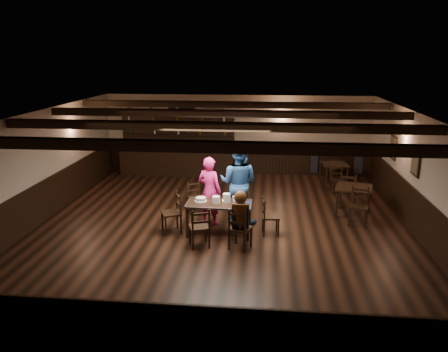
# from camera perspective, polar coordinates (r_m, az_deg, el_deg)

# --- Properties ---
(ground) EXTENTS (10.00, 10.00, 0.00)m
(ground) POSITION_cam_1_polar(r_m,az_deg,el_deg) (10.54, -0.27, -6.72)
(ground) COLOR black
(ground) RESTS_ON ground
(room_shell) EXTENTS (9.02, 10.02, 2.71)m
(room_shell) POSITION_cam_1_polar(r_m,az_deg,el_deg) (10.05, -0.20, 2.61)
(room_shell) COLOR #BBB09B
(room_shell) RESTS_ON ground
(dining_table) EXTENTS (1.49, 0.76, 0.75)m
(dining_table) POSITION_cam_1_polar(r_m,az_deg,el_deg) (9.96, -0.66, -4.01)
(dining_table) COLOR black
(dining_table) RESTS_ON ground
(chair_near_left) EXTENTS (0.53, 0.52, 0.89)m
(chair_near_left) POSITION_cam_1_polar(r_m,az_deg,el_deg) (9.31, -3.15, -6.42)
(chair_near_left) COLOR black
(chair_near_left) RESTS_ON ground
(chair_near_right) EXTENTS (0.54, 0.53, 0.91)m
(chair_near_right) POSITION_cam_1_polar(r_m,az_deg,el_deg) (9.20, 1.94, -6.59)
(chair_near_right) COLOR black
(chair_near_right) RESTS_ON ground
(chair_end_left) EXTENTS (0.57, 0.58, 0.94)m
(chair_end_left) POSITION_cam_1_polar(r_m,az_deg,el_deg) (10.17, -6.47, -4.36)
(chair_end_left) COLOR black
(chair_end_left) RESTS_ON ground
(chair_end_right) EXTENTS (0.42, 0.43, 0.86)m
(chair_end_right) POSITION_cam_1_polar(r_m,az_deg,el_deg) (10.04, 5.71, -4.91)
(chair_end_right) COLOR black
(chair_end_right) RESTS_ON ground
(chair_far_pushed) EXTENTS (0.52, 0.52, 0.81)m
(chair_far_pushed) POSITION_cam_1_polar(r_m,az_deg,el_deg) (11.44, -3.84, -2.41)
(chair_far_pushed) COLOR black
(chair_far_pushed) RESTS_ON ground
(woman_pink) EXTENTS (0.72, 0.61, 1.68)m
(woman_pink) POSITION_cam_1_polar(r_m,az_deg,el_deg) (10.50, -1.90, -1.96)
(woman_pink) COLOR #FB3C87
(woman_pink) RESTS_ON ground
(man_blue) EXTENTS (1.12, 0.97, 2.00)m
(man_blue) POSITION_cam_1_polar(r_m,az_deg,el_deg) (10.56, 1.88, -0.94)
(man_blue) COLOR navy
(man_blue) RESTS_ON ground
(seated_person) EXTENTS (0.35, 0.53, 0.86)m
(seated_person) POSITION_cam_1_polar(r_m,az_deg,el_deg) (9.14, 2.16, -4.61)
(seated_person) COLOR black
(seated_person) RESTS_ON ground
(cake) EXTENTS (0.29, 0.29, 0.09)m
(cake) POSITION_cam_1_polar(r_m,az_deg,el_deg) (10.05, -3.05, -3.07)
(cake) COLOR white
(cake) RESTS_ON dining_table
(plate_stack_a) EXTENTS (0.18, 0.18, 0.17)m
(plate_stack_a) POSITION_cam_1_polar(r_m,az_deg,el_deg) (9.87, -1.04, -3.12)
(plate_stack_a) COLOR white
(plate_stack_a) RESTS_ON dining_table
(plate_stack_b) EXTENTS (0.17, 0.17, 0.20)m
(plate_stack_b) POSITION_cam_1_polar(r_m,az_deg,el_deg) (9.95, 0.35, -2.87)
(plate_stack_b) COLOR white
(plate_stack_b) RESTS_ON dining_table
(tea_light) EXTENTS (0.04, 0.04, 0.06)m
(tea_light) POSITION_cam_1_polar(r_m,az_deg,el_deg) (9.98, -0.13, -3.27)
(tea_light) COLOR #A5A8AD
(tea_light) RESTS_ON dining_table
(salt_shaker) EXTENTS (0.04, 0.04, 0.10)m
(salt_shaker) POSITION_cam_1_polar(r_m,az_deg,el_deg) (9.80, 1.47, -3.47)
(salt_shaker) COLOR silver
(salt_shaker) RESTS_ON dining_table
(pepper_shaker) EXTENTS (0.04, 0.04, 0.09)m
(pepper_shaker) POSITION_cam_1_polar(r_m,az_deg,el_deg) (9.78, 1.49, -3.55)
(pepper_shaker) COLOR #A5A8AD
(pepper_shaker) RESTS_ON dining_table
(drink_glass) EXTENTS (0.08, 0.08, 0.12)m
(drink_glass) POSITION_cam_1_polar(r_m,az_deg,el_deg) (10.02, 1.32, -2.98)
(drink_glass) COLOR silver
(drink_glass) RESTS_ON dining_table
(menu_red) EXTENTS (0.32, 0.23, 0.00)m
(menu_red) POSITION_cam_1_polar(r_m,az_deg,el_deg) (9.75, 1.92, -3.89)
(menu_red) COLOR maroon
(menu_red) RESTS_ON dining_table
(menu_blue) EXTENTS (0.35, 0.33, 0.00)m
(menu_blue) POSITION_cam_1_polar(r_m,az_deg,el_deg) (9.99, 2.71, -3.41)
(menu_blue) COLOR navy
(menu_blue) RESTS_ON dining_table
(bar_counter) EXTENTS (4.08, 0.70, 2.20)m
(bar_counter) POSITION_cam_1_polar(r_m,az_deg,el_deg) (15.10, -6.09, 2.97)
(bar_counter) COLOR black
(bar_counter) RESTS_ON ground
(back_table_a) EXTENTS (1.08, 1.08, 0.75)m
(back_table_a) POSITION_cam_1_polar(r_m,az_deg,el_deg) (11.61, 16.60, -1.83)
(back_table_a) COLOR black
(back_table_a) RESTS_ON ground
(back_table_b) EXTENTS (0.83, 0.83, 0.75)m
(back_table_b) POSITION_cam_1_polar(r_m,az_deg,el_deg) (13.91, 14.25, 1.14)
(back_table_b) COLOR black
(back_table_b) RESTS_ON ground
(bg_patron_left) EXTENTS (0.29, 0.38, 0.71)m
(bg_patron_left) POSITION_cam_1_polar(r_m,az_deg,el_deg) (13.88, 11.83, 2.00)
(bg_patron_left) COLOR black
(bg_patron_left) RESTS_ON ground
(bg_patron_right) EXTENTS (0.31, 0.43, 0.81)m
(bg_patron_right) POSITION_cam_1_polar(r_m,az_deg,el_deg) (14.20, 17.19, 2.15)
(bg_patron_right) COLOR black
(bg_patron_right) RESTS_ON ground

